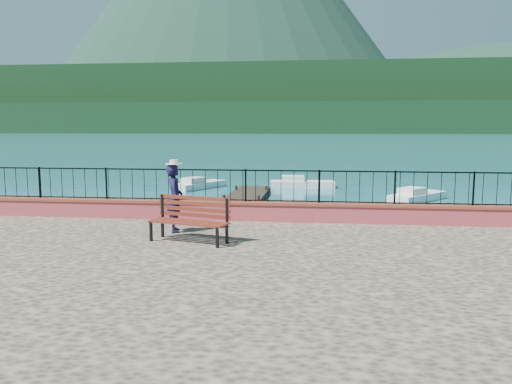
% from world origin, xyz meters
% --- Properties ---
extents(ground, '(2000.00, 2000.00, 0.00)m').
position_xyz_m(ground, '(0.00, 0.00, 0.00)').
color(ground, '#19596B').
rests_on(ground, ground).
extents(parapet, '(28.00, 0.46, 0.58)m').
position_xyz_m(parapet, '(0.00, 3.70, 1.49)').
color(parapet, '#AC3E3E').
rests_on(parapet, promenade).
extents(railing, '(27.00, 0.05, 0.95)m').
position_xyz_m(railing, '(0.00, 3.70, 2.25)').
color(railing, black).
rests_on(railing, parapet).
extents(dock, '(2.00, 16.00, 0.30)m').
position_xyz_m(dock, '(-2.00, 12.00, 0.15)').
color(dock, '#2D231C').
rests_on(dock, ground).
extents(far_forest, '(900.00, 60.00, 18.00)m').
position_xyz_m(far_forest, '(0.00, 300.00, 9.00)').
color(far_forest, black).
rests_on(far_forest, ground).
extents(foothills, '(900.00, 120.00, 44.00)m').
position_xyz_m(foothills, '(0.00, 360.00, 22.00)').
color(foothills, black).
rests_on(foothills, ground).
extents(park_bench, '(2.11, 1.17, 1.11)m').
position_xyz_m(park_bench, '(-1.28, 0.69, 1.53)').
color(park_bench, black).
rests_on(park_bench, promenade).
extents(person, '(0.62, 0.77, 1.83)m').
position_xyz_m(person, '(-1.98, 1.84, 2.12)').
color(person, black).
rests_on(person, promenade).
extents(hat, '(0.44, 0.44, 0.12)m').
position_xyz_m(hat, '(-1.98, 1.84, 3.09)').
color(hat, white).
rests_on(hat, person).
extents(boat_0, '(3.61, 2.63, 0.80)m').
position_xyz_m(boat_0, '(-3.99, 7.79, 0.40)').
color(boat_0, silver).
rests_on(boat_0, ground).
extents(boat_2, '(3.61, 3.87, 0.80)m').
position_xyz_m(boat_2, '(7.37, 16.74, 0.40)').
color(boat_2, silver).
rests_on(boat_2, ground).
extents(boat_3, '(3.08, 4.23, 0.80)m').
position_xyz_m(boat_3, '(-5.75, 20.70, 0.40)').
color(boat_3, silver).
rests_on(boat_3, ground).
extents(boat_4, '(4.30, 1.56, 0.80)m').
position_xyz_m(boat_4, '(0.93, 22.16, 0.40)').
color(boat_4, silver).
rests_on(boat_4, ground).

